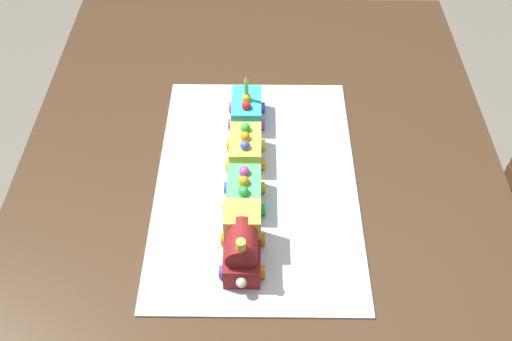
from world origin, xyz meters
TOP-DOWN VIEW (x-y plane):
  - dining_table at (0.00, 0.00)m, footprint 1.40×1.00m
  - cake_board at (0.02, 0.01)m, footprint 0.60×0.40m
  - cake_locomotive at (-0.16, 0.03)m, footprint 0.14×0.08m
  - cake_car_flatbed_mint_green at (-0.03, 0.03)m, footprint 0.10×0.08m
  - cake_car_hopper_lemon at (0.08, 0.03)m, footprint 0.10×0.08m
  - cake_car_tanker_turquoise at (0.20, 0.03)m, footprint 0.10×0.08m
  - birthday_candle at (0.20, 0.03)m, footprint 0.01×0.01m

SIDE VIEW (x-z plane):
  - dining_table at x=0.00m, z-range 0.26..1.00m
  - cake_board at x=0.02m, z-range 0.74..0.74m
  - cake_car_tanker_turquoise at x=0.20m, z-range 0.74..0.81m
  - cake_car_flatbed_mint_green at x=-0.03m, z-range 0.74..0.81m
  - cake_car_hopper_lemon at x=0.08m, z-range 0.74..0.81m
  - cake_locomotive at x=-0.16m, z-range 0.73..0.85m
  - birthday_candle at x=0.20m, z-range 0.82..0.86m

